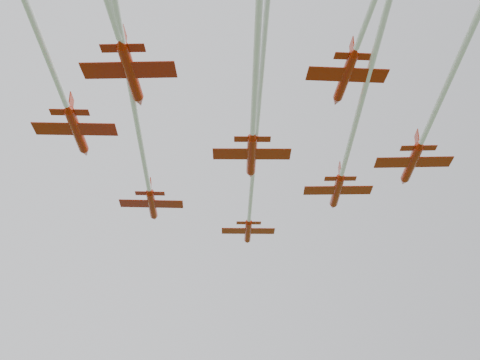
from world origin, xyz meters
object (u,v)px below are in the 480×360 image
object	(u,v)px
jet_row4_left	(108,3)
jet_row3_mid	(254,105)
jet_row2_right	(350,142)
jet_row3_right	(434,114)
jet_lead	(252,189)
jet_row2_left	(140,140)
jet_row4_right	(373,4)
jet_row3_left	(60,88)

from	to	relation	value
jet_row4_left	jet_row3_mid	bearing A→B (deg)	56.82
jet_row3_mid	jet_row4_left	distance (m)	21.01
jet_row2_right	jet_row3_mid	bearing A→B (deg)	-141.61
jet_row2_right	jet_row4_left	bearing A→B (deg)	-130.81
jet_row3_right	jet_row4_left	xyz separation A→B (m)	(-34.41, -7.24, 0.18)
jet_lead	jet_row2_left	distance (m)	20.69
jet_row3_mid	jet_row4_left	size ratio (longest dim) A/B	1.13
jet_lead	jet_row4_right	bearing A→B (deg)	-77.23
jet_row4_right	jet_row3_mid	bearing A→B (deg)	117.22
jet_lead	jet_row3_mid	world-z (taller)	jet_lead
jet_row3_left	jet_lead	bearing A→B (deg)	48.51
jet_lead	jet_row3_right	distance (m)	29.13
jet_row4_left	jet_row2_left	bearing A→B (deg)	93.30
jet_lead	jet_row2_left	bearing A→B (deg)	-129.17
jet_lead	jet_row3_left	xyz separation A→B (m)	(-26.45, -16.96, 0.76)
jet_row2_left	jet_row3_left	bearing A→B (deg)	-135.46
jet_row3_left	jet_row3_right	distance (m)	38.65
jet_row3_mid	jet_row3_left	bearing A→B (deg)	-175.73
jet_row3_right	jet_row4_left	distance (m)	35.17
jet_row3_mid	jet_row3_right	world-z (taller)	jet_row3_mid
jet_row2_right	jet_row3_mid	size ratio (longest dim) A/B	1.11
jet_row3_left	jet_row4_left	distance (m)	17.63
jet_lead	jet_row3_left	distance (m)	31.43
jet_row3_left	jet_row4_right	world-z (taller)	jet_row3_left
jet_row3_left	jet_row3_right	world-z (taller)	jet_row3_left
jet_row2_right	jet_row3_left	size ratio (longest dim) A/B	1.25
jet_row2_left	jet_row4_right	size ratio (longest dim) A/B	1.46
jet_row2_left	jet_row3_right	size ratio (longest dim) A/B	1.37
jet_lead	jet_row4_left	size ratio (longest dim) A/B	1.34
jet_row2_right	jet_row4_right	distance (m)	24.50
jet_row3_left	jet_row4_left	size ratio (longest dim) A/B	1.01
jet_row3_right	jet_row4_left	bearing A→B (deg)	-148.25
jet_row2_left	jet_row2_right	distance (m)	24.13
jet_row2_left	jet_row3_mid	size ratio (longest dim) A/B	1.34
jet_lead	jet_row3_left	size ratio (longest dim) A/B	1.33
jet_row4_right	jet_row2_left	bearing A→B (deg)	131.26
jet_row4_left	jet_row2_right	bearing A→B (deg)	49.53
jet_lead	jet_row2_right	xyz separation A→B (m)	(6.46, -16.76, -0.14)
jet_row3_mid	jet_row4_left	xyz separation A→B (m)	(-16.67, -12.77, -0.84)
jet_row2_right	jet_row4_left	size ratio (longest dim) A/B	1.26
jet_row3_left	jet_row4_right	xyz separation A→B (m)	(23.76, -22.52, -0.92)
jet_row3_right	jet_lead	bearing A→B (deg)	131.69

